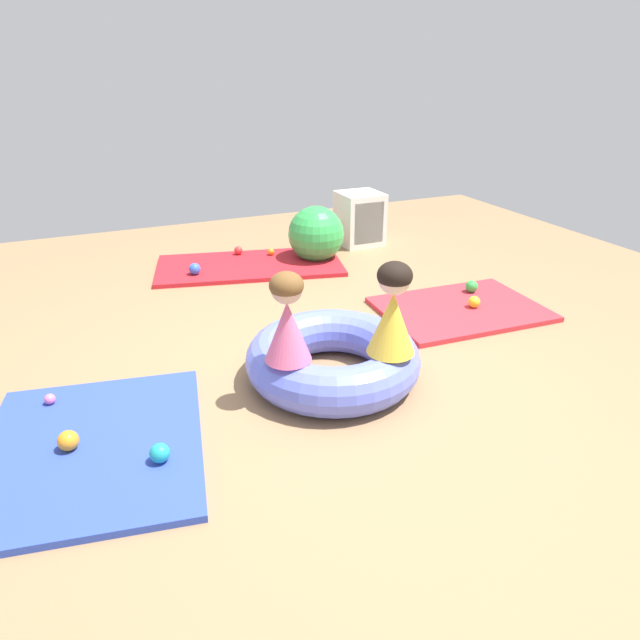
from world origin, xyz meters
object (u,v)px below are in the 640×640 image
Objects in this scene: play_ball_blue at (195,269)px; play_ball_pink at (50,399)px; play_ball_red at (238,250)px; play_ball_orange at (68,441)px; child_in_pink at (287,318)px; exercise_ball_large at (316,234)px; child_in_yellow at (393,310)px; play_ball_yellow at (474,302)px; play_ball_green at (472,286)px; play_ball_orange_second at (271,252)px; storage_cube at (361,219)px; inflatable_cushion at (333,358)px; play_ball_teal at (160,453)px.

play_ball_blue is 2.19m from play_ball_pink.
play_ball_orange is at bearing -121.63° from play_ball_red.
child_in_pink is 0.95× the size of exercise_ball_large.
child_in_yellow is 5.79× the size of play_ball_yellow.
play_ball_blue is at bearing 138.58° from play_ball_yellow.
play_ball_orange is at bearing -163.91° from play_ball_green.
play_ball_red is (1.67, 2.72, -0.01)m from play_ball_orange.
play_ball_yellow is at bearing -112.28° from child_in_pink.
play_ball_orange_second is (0.78, 2.56, -0.47)m from child_in_pink.
play_ball_blue reaches higher than play_ball_orange.
storage_cube is (3.03, 2.65, 0.19)m from play_ball_orange.
inflatable_cushion reaches higher than play_ball_orange.
play_ball_yellow is at bearing -41.42° from play_ball_blue.
play_ball_pink is at bearing -143.33° from exercise_ball_large.
inflatable_cushion is 1.98× the size of child_in_yellow.
storage_cube is (1.36, -0.07, 0.20)m from play_ball_red.
play_ball_orange is 1.06× the size of play_ball_teal.
inflatable_cushion reaches higher than play_ball_red.
play_ball_orange is (-1.20, -0.01, -0.46)m from child_in_pink.
play_ball_orange is 3.24m from play_ball_orange_second.
child_in_pink reaches higher than play_ball_yellow.
play_ball_orange is 1.24× the size of play_ball_red.
play_ball_green is 1.05× the size of play_ball_teal.
play_ball_yellow is (1.47, 0.49, -0.06)m from inflatable_cushion.
child_in_yellow is at bearing -4.74° from play_ball_orange.
play_ball_red is at bearing 177.24° from storage_cube.
play_ball_blue reaches higher than play_ball_pink.
child_in_pink is at bearing 20.23° from play_ball_teal.
exercise_ball_large is 0.99× the size of storage_cube.
storage_cube reaches higher than play_ball_orange_second.
play_ball_blue reaches higher than play_ball_teal.
play_ball_pink is (-1.76, -2.22, -0.01)m from play_ball_red.
inflatable_cushion is at bearing -161.45° from play_ball_yellow.
child_in_pink is (-0.35, -0.15, 0.40)m from inflatable_cushion.
exercise_ball_large reaches higher than inflatable_cushion.
inflatable_cushion is 2.08× the size of child_in_pink.
play_ball_green is at bearing -49.51° from play_ball_red.
inflatable_cushion is 1.97× the size of exercise_ball_large.
inflatable_cushion is 1.95× the size of storage_cube.
play_ball_blue is at bearing -169.67° from storage_cube.
play_ball_pink is (-3.11, -0.16, -0.02)m from play_ball_yellow.
play_ball_yellow is (3.02, 0.65, -0.01)m from play_ball_orange.
child_in_yellow is 6.49× the size of play_ball_red.
inflatable_cushion is 16.14× the size of play_ball_orange_second.
exercise_ball_large is at bearing 44.45° from play_ball_orange.
inflatable_cushion is at bearing -120.79° from storage_cube.
play_ball_pink is at bearing -124.13° from play_ball_blue.
storage_cube reaches higher than play_ball_yellow.
play_ball_pink is 3.80m from storage_cube.
child_in_pink is at bearing -160.62° from play_ball_yellow.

